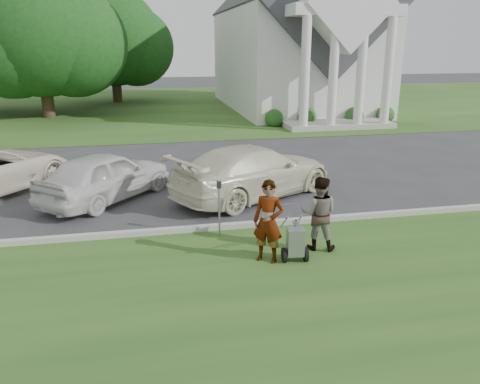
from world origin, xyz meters
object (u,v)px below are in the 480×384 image
object	(u,v)px
person_right	(319,214)
car_c	(254,171)
parking_meter_near	(219,201)
striping_cart	(295,243)
tree_left	(39,35)
person_left	(268,222)
car_b	(106,176)
tree_back	(113,42)
church	(296,24)

from	to	relation	value
person_right	car_c	bearing A→B (deg)	-61.21
parking_meter_near	striping_cart	bearing A→B (deg)	-51.76
tree_left	person_left	size ratio (longest dim) A/B	5.80
person_right	car_b	size ratio (longest dim) A/B	0.39
striping_cart	car_c	size ratio (longest dim) A/B	0.21
tree_back	tree_left	bearing A→B (deg)	-116.57
church	car_b	distance (m)	23.51
car_b	person_left	bearing A→B (deg)	167.34
person_left	car_b	size ratio (longest dim) A/B	0.41
church	person_right	size ratio (longest dim) A/B	13.89
tree_left	car_c	size ratio (longest dim) A/B	1.92
person_left	parking_meter_near	xyz separation A→B (m)	(-0.81, 1.63, -0.01)
striping_cart	car_c	bearing A→B (deg)	93.42
car_b	car_c	xyz separation A→B (m)	(4.51, -0.52, 0.04)
person_right	car_b	bearing A→B (deg)	-21.67
car_b	striping_cart	bearing A→B (deg)	170.62
parking_meter_near	person_right	bearing A→B (deg)	-30.24
striping_cart	person_right	xyz separation A→B (m)	(0.72, 0.54, 0.42)
church	car_b	xyz separation A→B (m)	(-12.16, -19.44, -5.18)
tree_left	striping_cart	distance (m)	25.73
church	person_left	distance (m)	26.46
tree_back	parking_meter_near	distance (m)	30.30
tree_back	person_right	distance (m)	31.84
car_c	church	bearing A→B (deg)	-49.53
person_left	person_right	distance (m)	1.36
tree_back	person_right	bearing A→B (deg)	-79.25
striping_cart	car_b	distance (m)	6.82
tree_back	striping_cart	xyz separation A→B (m)	(5.17, -31.58, -4.28)
person_left	car_c	size ratio (longest dim) A/B	0.33
person_right	tree_left	bearing A→B (deg)	-45.28
striping_cart	person_left	size ratio (longest dim) A/B	0.62
tree_left	parking_meter_near	bearing A→B (deg)	-70.37
tree_back	person_right	world-z (taller)	tree_back
tree_left	striping_cart	world-z (taller)	tree_left
tree_left	person_right	distance (m)	25.44
tree_left	tree_back	bearing A→B (deg)	63.43
tree_back	striping_cart	world-z (taller)	tree_back
person_left	striping_cart	bearing A→B (deg)	18.84
striping_cart	parking_meter_near	bearing A→B (deg)	133.82
striping_cart	parking_meter_near	world-z (taller)	parking_meter_near
person_left	person_right	size ratio (longest dim) A/B	1.06
car_c	striping_cart	bearing A→B (deg)	149.29
person_left	parking_meter_near	world-z (taller)	person_left
person_left	car_b	xyz separation A→B (m)	(-3.75, 5.13, -0.16)
striping_cart	parking_meter_near	size ratio (longest dim) A/B	0.79
parking_meter_near	car_b	world-z (taller)	car_b
tree_left	car_b	bearing A→B (deg)	-75.17
person_left	car_c	xyz separation A→B (m)	(0.76, 4.61, -0.11)
person_left	person_right	xyz separation A→B (m)	(1.30, 0.40, -0.05)
church	person_right	distance (m)	25.71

